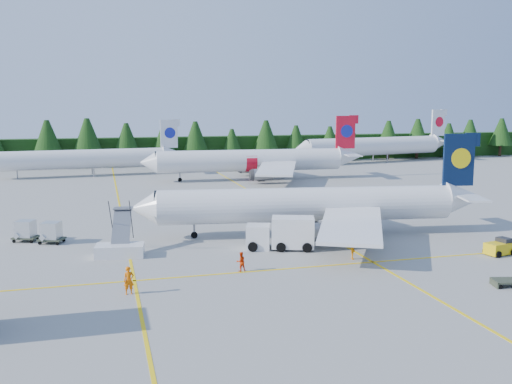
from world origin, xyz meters
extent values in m
plane|color=gray|center=(0.00, 0.00, 0.00)|extent=(320.00, 320.00, 0.00)
cube|color=yellow|center=(-14.00, 20.00, 0.01)|extent=(0.25, 120.00, 0.01)
cube|color=yellow|center=(6.00, 20.00, 0.01)|extent=(0.25, 120.00, 0.01)
cube|color=yellow|center=(0.00, -6.00, 0.01)|extent=(80.00, 0.25, 0.01)
cube|color=black|center=(0.00, 82.00, 3.00)|extent=(220.00, 4.00, 6.00)
cylinder|color=silver|center=(3.94, 5.23, 3.18)|extent=(30.18, 7.71, 3.53)
cone|color=silver|center=(-12.12, 7.51, 3.18)|extent=(2.94, 3.84, 3.53)
cube|color=#061532|center=(20.10, 2.94, 7.58)|extent=(3.36, 0.78, 5.47)
cube|color=silver|center=(7.62, 12.28, 2.65)|extent=(7.49, 13.94, 1.00)
cylinder|color=slate|center=(5.54, 10.17, 1.41)|extent=(3.23, 2.26, 1.85)
cube|color=silver|center=(5.51, -2.56, 2.65)|extent=(10.57, 14.21, 1.00)
cylinder|color=slate|center=(4.10, 0.04, 1.41)|extent=(3.23, 2.26, 1.85)
cylinder|color=slate|center=(-7.34, 6.83, 0.75)|extent=(0.21, 0.21, 1.50)
cylinder|color=silver|center=(9.45, 49.01, 3.48)|extent=(33.03, 5.67, 3.87)
cone|color=silver|center=(-8.32, 49.99, 3.48)|extent=(2.91, 4.01, 3.87)
cube|color=red|center=(27.30, 48.03, 8.31)|extent=(3.69, 0.54, 5.99)
cube|color=silver|center=(12.79, 57.06, 2.90)|extent=(9.32, 15.50, 1.10)
cylinder|color=slate|center=(10.72, 54.56, 1.55)|extent=(3.39, 2.21, 2.03)
cube|color=silver|center=(11.89, 40.65, 2.90)|extent=(10.64, 15.61, 1.10)
cylinder|color=slate|center=(10.10, 43.36, 1.55)|extent=(3.39, 2.21, 2.03)
cylinder|color=slate|center=(-3.03, 49.70, 0.82)|extent=(0.23, 0.23, 1.64)
cylinder|color=silver|center=(-19.56, 62.54, 3.20)|extent=(30.45, 6.02, 3.56)
cube|color=silver|center=(-3.15, 63.89, 7.65)|extent=(3.40, 0.59, 5.52)
cylinder|color=slate|center=(-31.02, 61.60, 0.71)|extent=(0.21, 0.21, 1.42)
cylinder|color=silver|center=(45.10, 72.00, 3.73)|extent=(35.46, 9.93, 4.15)
cone|color=silver|center=(26.29, 68.84, 3.73)|extent=(3.55, 4.57, 4.15)
cube|color=silver|center=(64.02, 75.18, 8.92)|extent=(3.95, 1.01, 6.43)
cylinder|color=slate|center=(31.89, 69.78, 0.83)|extent=(0.25, 0.25, 1.66)
cube|color=silver|center=(-14.81, 1.48, 0.55)|extent=(4.46, 2.75, 1.10)
cube|color=slate|center=(-14.54, 3.46, 2.30)|extent=(2.13, 4.17, 2.96)
cube|color=slate|center=(-14.26, 5.44, 3.65)|extent=(1.95, 1.43, 0.12)
cube|color=white|center=(-2.26, 1.01, 1.13)|extent=(2.72, 2.72, 2.26)
cube|color=black|center=(-2.26, 1.01, 1.67)|extent=(2.38, 2.51, 0.97)
cube|color=white|center=(0.81, 0.00, 1.62)|extent=(4.42, 3.46, 2.80)
cube|color=gold|center=(18.06, -6.72, 0.60)|extent=(2.83, 1.91, 1.02)
cube|color=black|center=(18.60, -6.60, 1.25)|extent=(1.16, 1.37, 0.46)
cube|color=#343B2B|center=(12.73, -14.60, 0.43)|extent=(2.59, 1.95, 0.13)
cube|color=#343B2B|center=(-23.55, 9.80, 0.41)|extent=(2.73, 2.43, 0.14)
cube|color=silver|center=(-23.55, 9.80, 1.28)|extent=(2.03, 2.00, 1.59)
cube|color=#343B2B|center=(-21.04, 8.31, 0.41)|extent=(2.73, 2.43, 0.14)
cube|color=silver|center=(-21.04, 8.31, 1.28)|extent=(2.03, 2.00, 1.59)
imported|color=#E35F04|center=(-14.53, -9.04, 1.00)|extent=(0.78, 0.56, 2.01)
imported|color=red|center=(-5.53, -5.61, 0.79)|extent=(0.86, 0.73, 1.58)
imported|color=orange|center=(4.75, -4.72, 0.83)|extent=(0.76, 0.83, 1.66)
camera|label=1|loc=(-16.00, -48.94, 13.32)|focal=40.00mm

